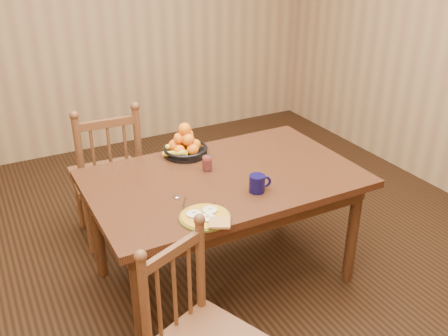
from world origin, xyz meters
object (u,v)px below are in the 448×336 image
chair_far (108,176)px  breakfast_plate (206,217)px  dining_table (224,188)px  coffee_mug (258,183)px  fruit_bowl (185,146)px

chair_far → breakfast_plate: 1.23m
breakfast_plate → dining_table: bearing=51.2°
dining_table → chair_far: chair_far is taller
dining_table → coffee_mug: 0.30m
breakfast_plate → chair_far: bearing=99.2°
chair_far → fruit_bowl: size_ratio=3.59×
chair_far → breakfast_plate: size_ratio=3.40×
breakfast_plate → fruit_bowl: fruit_bowl is taller
breakfast_plate → fruit_bowl: 0.80m
chair_far → breakfast_plate: bearing=101.8°
fruit_bowl → coffee_mug: bearing=-76.0°
coffee_mug → fruit_bowl: bearing=104.0°
dining_table → chair_far: size_ratio=1.54×
breakfast_plate → fruit_bowl: (0.23, 0.77, 0.05)m
dining_table → coffee_mug: bearing=-73.8°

